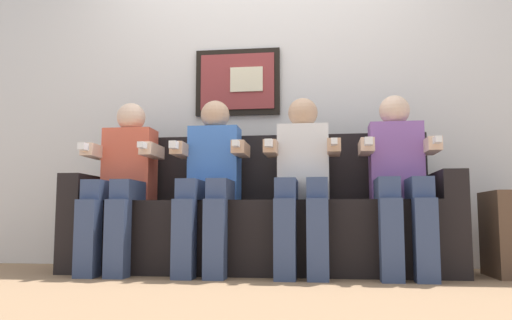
{
  "coord_description": "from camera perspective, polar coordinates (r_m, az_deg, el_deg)",
  "views": [
    {
      "loc": [
        0.42,
        -3.06,
        0.34
      ],
      "look_at": [
        0.0,
        0.15,
        0.7
      ],
      "focal_mm": 36.95,
      "sensor_mm": 36.0,
      "label": 1
    }
  ],
  "objects": [
    {
      "name": "person_right_center",
      "position": [
        3.23,
        5.08,
        -1.6
      ],
      "size": [
        0.46,
        0.56,
        1.11
      ],
      "color": "white",
      "rests_on": "ground_plane"
    },
    {
      "name": "person_left_center",
      "position": [
        3.3,
        -4.93,
        -1.71
      ],
      "size": [
        0.46,
        0.56,
        1.11
      ],
      "color": "#3F72CC",
      "rests_on": "ground_plane"
    },
    {
      "name": "ground_plane",
      "position": [
        3.1,
        -0.37,
        -12.64
      ],
      "size": [
        6.3,
        6.3,
        0.0
      ],
      "primitive_type": "plane",
      "color": "#8C6B4C"
    },
    {
      "name": "person_leftmost",
      "position": [
        3.47,
        -14.24,
        -1.76
      ],
      "size": [
        0.46,
        0.56,
        1.11
      ],
      "color": "#D8593F",
      "rests_on": "ground_plane"
    },
    {
      "name": "person_rightmost",
      "position": [
        3.26,
        15.23,
        -1.45
      ],
      "size": [
        0.46,
        0.56,
        1.11
      ],
      "color": "#8C59A5",
      "rests_on": "ground_plane"
    },
    {
      "name": "back_wall_assembly",
      "position": [
        3.96,
        1.08,
        7.69
      ],
      "size": [
        4.84,
        0.1,
        2.6
      ],
      "color": "silver",
      "rests_on": "ground_plane"
    },
    {
      "name": "couch",
      "position": [
        3.41,
        0.39,
        -6.82
      ],
      "size": [
        2.44,
        0.58,
        0.9
      ],
      "color": "black",
      "rests_on": "ground_plane"
    }
  ]
}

